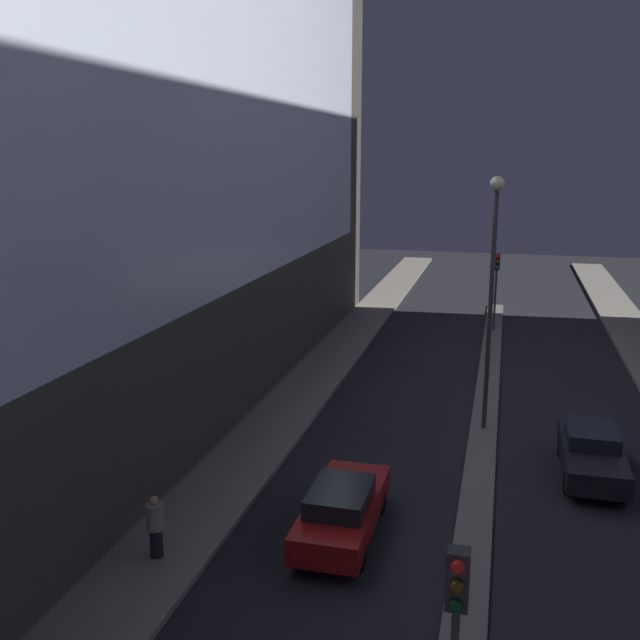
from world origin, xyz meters
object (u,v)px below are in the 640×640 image
(car_left_lane, at_px, (342,509))
(car_right_lane, at_px, (592,453))
(traffic_light_near, at_px, (456,623))
(pedestrian_on_left_sidewalk, at_px, (155,525))
(street_lamp, at_px, (493,269))
(traffic_light_mid, at_px, (496,274))

(car_left_lane, height_order, car_right_lane, car_left_lane)
(traffic_light_near, relative_size, pedestrian_on_left_sidewalk, 2.70)
(street_lamp, bearing_deg, car_left_lane, -111.76)
(traffic_light_near, height_order, traffic_light_mid, same)
(street_lamp, bearing_deg, traffic_light_mid, 90.00)
(traffic_light_mid, relative_size, street_lamp, 0.48)
(car_right_lane, bearing_deg, street_lamp, 139.09)
(traffic_light_near, xyz_separation_m, pedestrian_on_left_sidewalk, (-7.37, 5.02, -2.27))
(traffic_light_mid, bearing_deg, car_right_lane, -79.39)
(car_left_lane, distance_m, pedestrian_on_left_sidewalk, 4.70)
(traffic_light_mid, height_order, pedestrian_on_left_sidewalk, traffic_light_mid)
(traffic_light_near, bearing_deg, pedestrian_on_left_sidewalk, 145.73)
(traffic_light_near, xyz_separation_m, car_right_lane, (3.30, 12.75, -2.51))
(traffic_light_near, height_order, car_right_lane, traffic_light_near)
(street_lamp, height_order, car_left_lane, street_lamp)
(street_lamp, distance_m, pedestrian_on_left_sidewalk, 13.80)
(traffic_light_near, bearing_deg, street_lamp, 90.00)
(traffic_light_near, xyz_separation_m, traffic_light_mid, (0.00, 30.37, 0.00))
(car_left_lane, xyz_separation_m, car_right_lane, (6.60, 5.40, -0.01))
(traffic_light_near, relative_size, car_left_lane, 0.93)
(traffic_light_near, height_order, pedestrian_on_left_sidewalk, traffic_light_near)
(traffic_light_near, height_order, car_left_lane, traffic_light_near)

